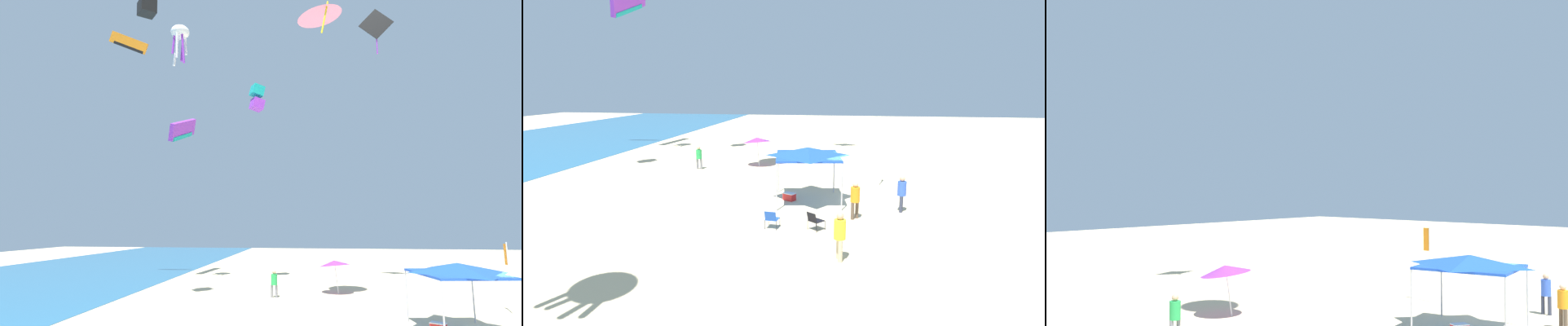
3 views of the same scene
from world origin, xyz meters
The scene contains 12 objects.
ground centered at (0.00, 0.00, -0.05)m, with size 120.00×120.00×0.10m, color beige.
canopy_tent centered at (-0.07, 1.35, 2.61)m, with size 4.04×3.74×2.88m.
beach_umbrella centered at (8.82, 6.07, 1.98)m, with size 2.20×2.18×2.37m.
folding_chair_facing_ocean centered at (-4.64, 2.41, 0.47)m, with size 0.68×0.60×0.82m.
folding_chair_near_cooler centered at (-4.56, 0.58, 0.47)m, with size 0.81×0.79×0.82m.
cooler_box centered at (-0.12, 2.30, 0.20)m, with size 0.67×0.74×0.40m.
banner_flag centered at (4.07, -2.60, 2.17)m, with size 0.36×0.06×3.61m.
person_kite_handler centered at (-1.24, -3.34, 1.04)m, with size 0.47×0.42×1.76m.
person_far_stroller centered at (-7.48, -0.55, 1.03)m, with size 0.46×0.42×1.76m.
person_near_umbrella centered at (-2.71, -1.11, 1.03)m, with size 0.42×0.42×1.76m.
person_by_tent centered at (7.01, 9.97, 0.99)m, with size 0.40×0.45×1.68m.
kite_parafoil_purple centered at (15.23, 19.11, 13.18)m, with size 5.40×1.12×3.26m.
Camera 2 is at (-21.46, -0.84, 6.13)m, focal length 28.88 mm.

